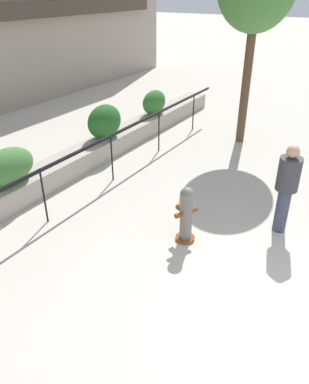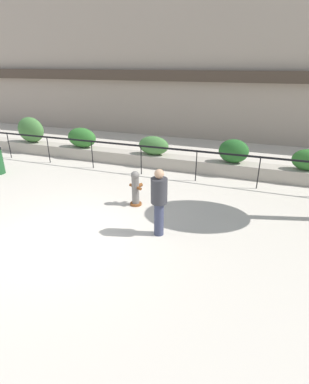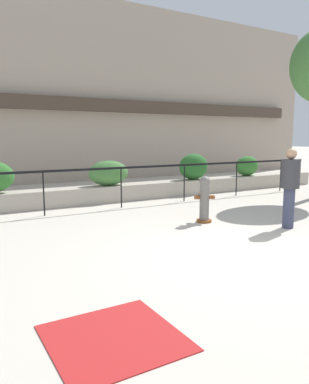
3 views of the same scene
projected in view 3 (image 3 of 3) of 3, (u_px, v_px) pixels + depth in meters
ground_plane at (246, 254)px, 6.34m from camera, size 120.00×120.00×0.00m
building_facade at (49, 89)px, 15.97m from camera, size 30.00×1.36×8.00m
planter_wall_low at (106, 194)px, 11.42m from camera, size 18.00×0.70×0.50m
fence_railing_segment at (121, 172)px, 10.37m from camera, size 15.00×0.05×1.15m
hedge_bush_2 at (109, 173)px, 11.37m from camera, size 1.27×0.66×0.76m
hedge_bush_3 at (194, 167)px, 12.97m from camera, size 1.11×0.70×0.89m
hedge_bush_4 at (247, 166)px, 14.25m from camera, size 1.02×0.57×0.75m
fire_hydrant at (204, 199)px, 8.66m from camera, size 0.47×0.48×1.08m
pedestrian at (290, 183)px, 8.03m from camera, size 0.43×0.43×1.73m
tactile_warning_pad at (114, 338)px, 3.69m from camera, size 1.26×1.26×0.01m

